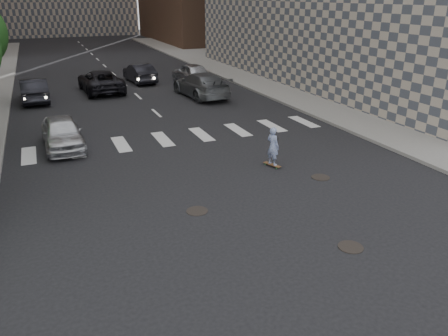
% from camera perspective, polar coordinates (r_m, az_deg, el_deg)
% --- Properties ---
extents(ground, '(160.00, 160.00, 0.00)m').
position_cam_1_polar(ground, '(13.95, 5.95, -6.26)').
color(ground, black).
rests_on(ground, ground).
extents(sidewalk_right, '(13.00, 80.00, 0.15)m').
position_cam_1_polar(sidewalk_right, '(37.55, 11.03, 11.44)').
color(sidewalk_right, gray).
rests_on(sidewalk_right, ground).
extents(manhole_a, '(0.70, 0.70, 0.02)m').
position_cam_1_polar(manhole_a, '(12.77, 16.21, -9.88)').
color(manhole_a, black).
rests_on(manhole_a, ground).
extents(manhole_b, '(0.70, 0.70, 0.02)m').
position_cam_1_polar(manhole_b, '(14.19, -3.54, -5.62)').
color(manhole_b, black).
rests_on(manhole_b, ground).
extents(manhole_c, '(0.70, 0.70, 0.02)m').
position_cam_1_polar(manhole_c, '(17.10, 12.50, -1.19)').
color(manhole_c, black).
rests_on(manhole_c, ground).
extents(skateboarder, '(0.55, 0.85, 1.65)m').
position_cam_1_polar(skateboarder, '(17.60, 6.42, 2.84)').
color(skateboarder, brown).
rests_on(skateboarder, ground).
extents(silver_sedan, '(1.81, 4.23, 1.43)m').
position_cam_1_polar(silver_sedan, '(21.07, -20.40, 4.34)').
color(silver_sedan, silver).
rests_on(silver_sedan, ground).
extents(traffic_car_a, '(1.71, 4.63, 1.51)m').
position_cam_1_polar(traffic_car_a, '(31.28, -23.52, 9.32)').
color(traffic_car_a, black).
rests_on(traffic_car_a, ground).
extents(traffic_car_b, '(2.77, 5.83, 1.64)m').
position_cam_1_polar(traffic_car_b, '(30.21, -3.04, 10.81)').
color(traffic_car_b, slate).
rests_on(traffic_car_b, ground).
extents(traffic_car_c, '(2.87, 5.70, 1.55)m').
position_cam_1_polar(traffic_car_c, '(32.94, -15.82, 10.86)').
color(traffic_car_c, black).
rests_on(traffic_car_c, ground).
extents(traffic_car_d, '(2.26, 4.74, 1.56)m').
position_cam_1_polar(traffic_car_d, '(35.31, -4.31, 12.30)').
color(traffic_car_d, '#BABCC2').
rests_on(traffic_car_d, ground).
extents(traffic_car_e, '(1.95, 4.56, 1.46)m').
position_cam_1_polar(traffic_car_e, '(35.98, -10.96, 12.07)').
color(traffic_car_e, black).
rests_on(traffic_car_e, ground).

